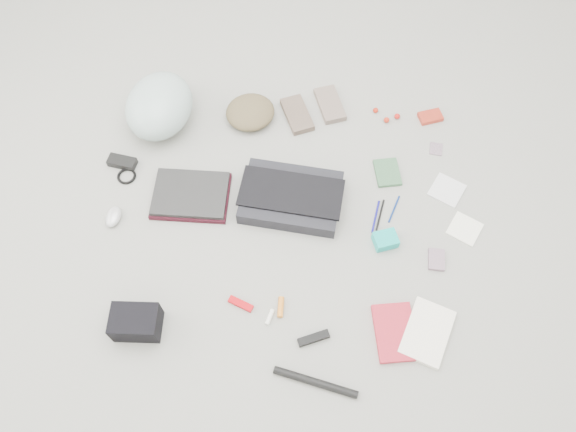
{
  "coord_description": "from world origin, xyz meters",
  "views": [
    {
      "loc": [
        0.03,
        -1.09,
        2.07
      ],
      "look_at": [
        0.0,
        0.0,
        0.05
      ],
      "focal_mm": 35.0,
      "sensor_mm": 36.0,
      "label": 1
    }
  ],
  "objects_px": {
    "laptop": "(190,194)",
    "book_red": "(395,332)",
    "messenger_bag": "(291,197)",
    "accordion_wallet": "(385,240)",
    "camera_bag": "(136,322)",
    "bike_helmet": "(159,106)"
  },
  "relations": [
    {
      "from": "book_red",
      "to": "accordion_wallet",
      "type": "bearing_deg",
      "value": 86.26
    },
    {
      "from": "laptop",
      "to": "book_red",
      "type": "bearing_deg",
      "value": -32.27
    },
    {
      "from": "messenger_bag",
      "to": "camera_bag",
      "type": "height_order",
      "value": "camera_bag"
    },
    {
      "from": "accordion_wallet",
      "to": "bike_helmet",
      "type": "bearing_deg",
      "value": 132.15
    },
    {
      "from": "messenger_bag",
      "to": "camera_bag",
      "type": "relative_size",
      "value": 2.33
    },
    {
      "from": "messenger_bag",
      "to": "accordion_wallet",
      "type": "xyz_separation_m",
      "value": [
        0.39,
        -0.18,
        -0.01
      ]
    },
    {
      "from": "book_red",
      "to": "accordion_wallet",
      "type": "relative_size",
      "value": 2.39
    },
    {
      "from": "bike_helmet",
      "to": "book_red",
      "type": "height_order",
      "value": "bike_helmet"
    },
    {
      "from": "messenger_bag",
      "to": "laptop",
      "type": "distance_m",
      "value": 0.43
    },
    {
      "from": "bike_helmet",
      "to": "book_red",
      "type": "xyz_separation_m",
      "value": [
        1.0,
        -0.98,
        -0.1
      ]
    },
    {
      "from": "camera_bag",
      "to": "accordion_wallet",
      "type": "bearing_deg",
      "value": 22.08
    },
    {
      "from": "messenger_bag",
      "to": "camera_bag",
      "type": "xyz_separation_m",
      "value": [
        -0.56,
        -0.56,
        0.02
      ]
    },
    {
      "from": "messenger_bag",
      "to": "book_red",
      "type": "height_order",
      "value": "messenger_bag"
    },
    {
      "from": "messenger_bag",
      "to": "bike_helmet",
      "type": "relative_size",
      "value": 1.13
    },
    {
      "from": "messenger_bag",
      "to": "camera_bag",
      "type": "bearing_deg",
      "value": -126.31
    },
    {
      "from": "accordion_wallet",
      "to": "camera_bag",
      "type": "bearing_deg",
      "value": -174.8
    },
    {
      "from": "laptop",
      "to": "book_red",
      "type": "distance_m",
      "value": 1.01
    },
    {
      "from": "laptop",
      "to": "bike_helmet",
      "type": "bearing_deg",
      "value": 115.3
    },
    {
      "from": "laptop",
      "to": "camera_bag",
      "type": "xyz_separation_m",
      "value": [
        -0.14,
        -0.57,
        0.02
      ]
    },
    {
      "from": "messenger_bag",
      "to": "bike_helmet",
      "type": "height_order",
      "value": "bike_helmet"
    },
    {
      "from": "laptop",
      "to": "bike_helmet",
      "type": "distance_m",
      "value": 0.44
    },
    {
      "from": "bike_helmet",
      "to": "accordion_wallet",
      "type": "relative_size",
      "value": 3.88
    }
  ]
}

